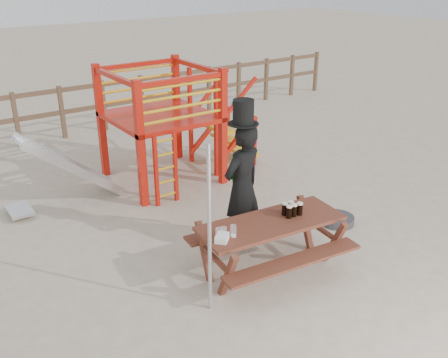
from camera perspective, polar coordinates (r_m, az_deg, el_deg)
ground at (r=6.70m, az=6.82°, el=-10.35°), size 60.00×60.00×0.00m
back_fence at (r=12.07m, az=-15.84°, el=8.33°), size 15.09×0.09×1.20m
playground_fort at (r=9.00m, az=-7.62°, el=6.21°), size 4.71×1.84×2.10m
picnic_table at (r=6.45m, az=5.33°, el=-6.93°), size 2.01×1.50×0.72m
man_with_hat at (r=6.77m, az=2.09°, el=-0.59°), size 0.73×0.55×2.12m
metal_pole at (r=5.46m, az=-1.66°, el=-6.08°), size 0.04×0.04×2.04m
parasol_base at (r=7.94m, az=12.84°, el=-4.55°), size 0.51×0.51×0.22m
paper_bag at (r=5.86m, az=-0.23°, el=-6.74°), size 0.23×0.22×0.08m
stout_pints at (r=6.46m, az=7.73°, el=-3.45°), size 0.24×0.19×0.17m
empty_glasses at (r=5.90m, az=0.14°, el=-6.20°), size 0.26×0.12×0.15m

